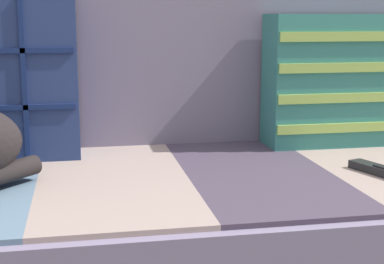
% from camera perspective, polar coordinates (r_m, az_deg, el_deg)
% --- Properties ---
extents(couch, '(2.03, 0.81, 0.35)m').
position_cam_1_polar(couch, '(1.39, -0.93, -10.66)').
color(couch, '#3D3838').
rests_on(couch, ground_plane).
extents(sofa_backrest, '(1.99, 0.14, 0.57)m').
position_cam_1_polar(sofa_backrest, '(1.62, -3.05, 9.27)').
color(sofa_backrest, slate).
rests_on(sofa_backrest, couch).
extents(throw_pillow_quilted, '(0.36, 0.14, 0.40)m').
position_cam_1_polar(throw_pillow_quilted, '(1.48, -18.07, 5.11)').
color(throw_pillow_quilted, navy).
rests_on(throw_pillow_quilted, couch).
extents(throw_pillow_striped, '(0.42, 0.14, 0.35)m').
position_cam_1_polar(throw_pillow_striped, '(1.63, 14.50, 4.92)').
color(throw_pillow_striped, '#337A70').
rests_on(throw_pillow_striped, couch).
extents(game_remote_far, '(0.11, 0.21, 0.02)m').
position_cam_1_polar(game_remote_far, '(1.34, 18.01, -3.66)').
color(game_remote_far, black).
rests_on(game_remote_far, couch).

